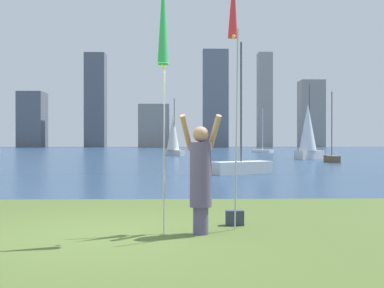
{
  "coord_description": "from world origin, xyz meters",
  "views": [
    {
      "loc": [
        1.24,
        -6.75,
        1.37
      ],
      "look_at": [
        1.65,
        12.06,
        1.28
      ],
      "focal_mm": 42.35,
      "sensor_mm": 36.0,
      "label": 1
    }
  ],
  "objects_px": {
    "kite_flag_right": "(233,9)",
    "bag": "(235,218)",
    "person": "(201,175)",
    "sailboat_1": "(308,132)",
    "kite_flag_left": "(163,18)",
    "sailboat_4": "(332,158)",
    "sailboat_7": "(173,135)",
    "sailboat_2": "(263,150)",
    "sailboat_8": "(241,166)"
  },
  "relations": [
    {
      "from": "bag",
      "to": "sailboat_4",
      "type": "relative_size",
      "value": 0.06
    },
    {
      "from": "kite_flag_right",
      "to": "sailboat_2",
      "type": "relative_size",
      "value": 0.74
    },
    {
      "from": "sailboat_7",
      "to": "kite_flag_left",
      "type": "bearing_deg",
      "value": -89.09
    },
    {
      "from": "sailboat_2",
      "to": "person",
      "type": "bearing_deg",
      "value": -101.13
    },
    {
      "from": "sailboat_1",
      "to": "sailboat_2",
      "type": "xyz_separation_m",
      "value": [
        0.35,
        22.24,
        -1.82
      ]
    },
    {
      "from": "person",
      "to": "kite_flag_left",
      "type": "xyz_separation_m",
      "value": [
        -0.55,
        -0.16,
        2.28
      ]
    },
    {
      "from": "kite_flag_left",
      "to": "sailboat_8",
      "type": "xyz_separation_m",
      "value": [
        2.81,
        12.84,
        -2.83
      ]
    },
    {
      "from": "sailboat_7",
      "to": "kite_flag_right",
      "type": "bearing_deg",
      "value": -87.38
    },
    {
      "from": "person",
      "to": "sailboat_2",
      "type": "distance_m",
      "value": 52.14
    },
    {
      "from": "kite_flag_left",
      "to": "kite_flag_right",
      "type": "distance_m",
      "value": 1.35
    },
    {
      "from": "kite_flag_right",
      "to": "sailboat_7",
      "type": "bearing_deg",
      "value": 92.62
    },
    {
      "from": "sailboat_4",
      "to": "sailboat_7",
      "type": "height_order",
      "value": "sailboat_7"
    },
    {
      "from": "sailboat_2",
      "to": "kite_flag_right",
      "type": "bearing_deg",
      "value": -100.65
    },
    {
      "from": "bag",
      "to": "sailboat_4",
      "type": "height_order",
      "value": "sailboat_4"
    },
    {
      "from": "sailboat_1",
      "to": "sailboat_4",
      "type": "height_order",
      "value": "sailboat_1"
    },
    {
      "from": "person",
      "to": "sailboat_8",
      "type": "distance_m",
      "value": 12.9
    },
    {
      "from": "kite_flag_right",
      "to": "sailboat_1",
      "type": "distance_m",
      "value": 29.84
    },
    {
      "from": "kite_flag_right",
      "to": "bag",
      "type": "height_order",
      "value": "kite_flag_right"
    },
    {
      "from": "sailboat_4",
      "to": "sailboat_8",
      "type": "relative_size",
      "value": 0.84
    },
    {
      "from": "kite_flag_right",
      "to": "sailboat_1",
      "type": "relative_size",
      "value": 0.71
    },
    {
      "from": "bag",
      "to": "sailboat_8",
      "type": "height_order",
      "value": "sailboat_8"
    },
    {
      "from": "sailboat_4",
      "to": "sailboat_7",
      "type": "bearing_deg",
      "value": 127.69
    },
    {
      "from": "sailboat_2",
      "to": "sailboat_7",
      "type": "relative_size",
      "value": 1.02
    },
    {
      "from": "kite_flag_left",
      "to": "sailboat_4",
      "type": "xyz_separation_m",
      "value": [
        10.36,
        23.68,
        -2.86
      ]
    },
    {
      "from": "bag",
      "to": "sailboat_4",
      "type": "distance_m",
      "value": 24.62
    },
    {
      "from": "kite_flag_right",
      "to": "bag",
      "type": "bearing_deg",
      "value": 74.04
    },
    {
      "from": "kite_flag_left",
      "to": "sailboat_8",
      "type": "height_order",
      "value": "sailboat_8"
    },
    {
      "from": "kite_flag_left",
      "to": "bag",
      "type": "relative_size",
      "value": 13.61
    },
    {
      "from": "kite_flag_left",
      "to": "sailboat_1",
      "type": "relative_size",
      "value": 0.67
    },
    {
      "from": "kite_flag_left",
      "to": "person",
      "type": "bearing_deg",
      "value": 15.99
    },
    {
      "from": "kite_flag_right",
      "to": "sailboat_8",
      "type": "distance_m",
      "value": 12.66
    },
    {
      "from": "sailboat_1",
      "to": "sailboat_8",
      "type": "xyz_separation_m",
      "value": [
        -7.45,
        -16.23,
        -1.78
      ]
    },
    {
      "from": "kite_flag_left",
      "to": "sailboat_2",
      "type": "bearing_deg",
      "value": 78.31
    },
    {
      "from": "kite_flag_left",
      "to": "sailboat_1",
      "type": "distance_m",
      "value": 30.84
    },
    {
      "from": "bag",
      "to": "sailboat_2",
      "type": "relative_size",
      "value": 0.05
    },
    {
      "from": "kite_flag_left",
      "to": "sailboat_4",
      "type": "relative_size",
      "value": 0.84
    },
    {
      "from": "sailboat_4",
      "to": "sailboat_8",
      "type": "distance_m",
      "value": 13.2
    },
    {
      "from": "kite_flag_left",
      "to": "sailboat_2",
      "type": "distance_m",
      "value": 52.47
    },
    {
      "from": "bag",
      "to": "sailboat_1",
      "type": "distance_m",
      "value": 29.73
    },
    {
      "from": "bag",
      "to": "sailboat_2",
      "type": "xyz_separation_m",
      "value": [
        9.48,
        50.46,
        0.17
      ]
    },
    {
      "from": "person",
      "to": "sailboat_1",
      "type": "xyz_separation_m",
      "value": [
        9.71,
        28.91,
        1.24
      ]
    },
    {
      "from": "person",
      "to": "sailboat_1",
      "type": "height_order",
      "value": "sailboat_1"
    },
    {
      "from": "kite_flag_right",
      "to": "sailboat_1",
      "type": "bearing_deg",
      "value": 72.09
    },
    {
      "from": "kite_flag_left",
      "to": "sailboat_7",
      "type": "height_order",
      "value": "sailboat_7"
    },
    {
      "from": "sailboat_4",
      "to": "sailboat_7",
      "type": "xyz_separation_m",
      "value": [
        -10.96,
        14.19,
        1.72
      ]
    },
    {
      "from": "kite_flag_right",
      "to": "sailboat_2",
      "type": "xyz_separation_m",
      "value": [
        9.51,
        50.6,
        -3.21
      ]
    },
    {
      "from": "kite_flag_left",
      "to": "sailboat_1",
      "type": "bearing_deg",
      "value": 70.56
    },
    {
      "from": "sailboat_8",
      "to": "sailboat_4",
      "type": "bearing_deg",
      "value": 55.13
    },
    {
      "from": "person",
      "to": "bag",
      "type": "relative_size",
      "value": 6.09
    },
    {
      "from": "sailboat_1",
      "to": "sailboat_2",
      "type": "relative_size",
      "value": 1.04
    }
  ]
}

